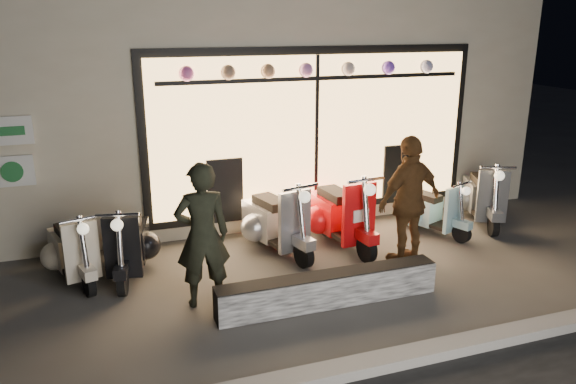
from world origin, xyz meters
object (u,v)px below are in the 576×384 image
Objects in this scene: graffiti_barrier at (329,289)px; scooter_red at (337,213)px; scooter_silver at (273,220)px; woman at (409,201)px; man at (202,235)px.

graffiti_barrier is 2.03m from scooter_red.
woman is (1.60, -1.08, 0.46)m from scooter_silver.
graffiti_barrier is at bearing -101.06° from scooter_silver.
woman is at bearing -47.98° from scooter_silver.
scooter_silver is 0.88× the size of man.
scooter_red is at bearing -17.31° from scooter_silver.
scooter_red is 0.92× the size of man.
scooter_silver is at bearing 170.49° from scooter_red.
scooter_silver is 1.99m from woman.
graffiti_barrier is 1.84m from woman.
graffiti_barrier is 1.70× the size of scooter_red.
graffiti_barrier is at bearing 13.73° from woman.
man is (-1.38, 0.51, 0.67)m from graffiti_barrier.
graffiti_barrier is 1.61m from man.
woman reaches higher than scooter_red.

